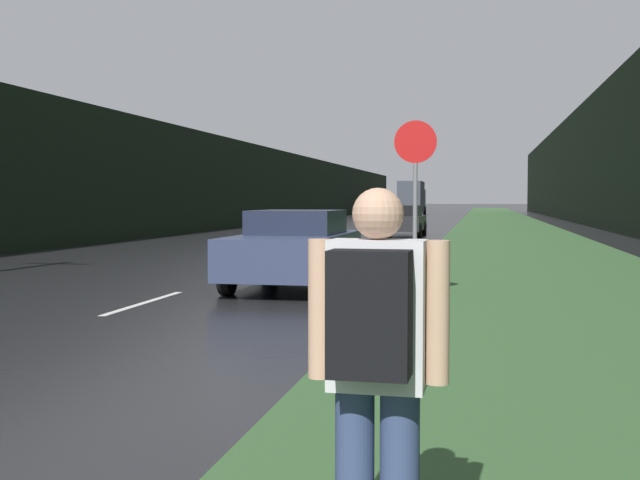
# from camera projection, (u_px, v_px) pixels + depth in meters

# --- Properties ---
(grass_verge) EXTENTS (6.00, 240.00, 0.02)m
(grass_verge) POSITION_uv_depth(u_px,v_px,m) (512.00, 234.00, 37.98)
(grass_verge) COLOR #33562D
(grass_verge) RESTS_ON ground_plane
(lane_stripe_c) EXTENTS (0.12, 3.00, 0.01)m
(lane_stripe_c) POSITION_uv_depth(u_px,v_px,m) (145.00, 303.00, 12.88)
(lane_stripe_c) COLOR silver
(lane_stripe_c) RESTS_ON ground_plane
(lane_stripe_d) EXTENTS (0.12, 3.00, 0.01)m
(lane_stripe_d) POSITION_uv_depth(u_px,v_px,m) (262.00, 267.00, 19.73)
(lane_stripe_d) COLOR silver
(lane_stripe_d) RESTS_ON ground_plane
(lane_stripe_e) EXTENTS (0.12, 3.00, 0.01)m
(lane_stripe_e) POSITION_uv_depth(u_px,v_px,m) (319.00, 249.00, 26.58)
(lane_stripe_e) COLOR silver
(lane_stripe_e) RESTS_ON ground_plane
(lane_stripe_f) EXTENTS (0.12, 3.00, 0.01)m
(lane_stripe_f) POSITION_uv_depth(u_px,v_px,m) (352.00, 239.00, 33.43)
(lane_stripe_f) COLOR silver
(lane_stripe_f) RESTS_ON ground_plane
(treeline_far_side) EXTENTS (2.00, 140.00, 5.13)m
(treeline_far_side) POSITION_uv_depth(u_px,v_px,m) (242.00, 185.00, 50.89)
(treeline_far_side) COLOR black
(treeline_far_side) RESTS_ON ground_plane
(treeline_near_side) EXTENTS (2.00, 140.00, 8.01)m
(treeline_near_side) POSITION_uv_depth(u_px,v_px,m) (613.00, 159.00, 46.38)
(treeline_near_side) COLOR black
(treeline_near_side) RESTS_ON ground_plane
(stop_sign) EXTENTS (0.67, 0.07, 2.90)m
(stop_sign) POSITION_uv_depth(u_px,v_px,m) (415.00, 192.00, 12.64)
(stop_sign) COLOR slate
(stop_sign) RESTS_ON ground_plane
(hitchhiker_with_backpack) EXTENTS (0.59, 0.42, 1.71)m
(hitchhiker_with_backpack) POSITION_uv_depth(u_px,v_px,m) (376.00, 364.00, 3.31)
(hitchhiker_with_backpack) COLOR navy
(hitchhiker_with_backpack) RESTS_ON ground_plane
(car_passing_near) EXTENTS (1.94, 4.57, 1.46)m
(car_passing_near) POSITION_uv_depth(u_px,v_px,m) (295.00, 248.00, 15.14)
(car_passing_near) COLOR #2D3856
(car_passing_near) RESTS_ON ground_plane
(car_passing_far) EXTENTS (1.85, 4.64, 1.40)m
(car_passing_far) POSITION_uv_depth(u_px,v_px,m) (403.00, 221.00, 35.99)
(car_passing_far) COLOR black
(car_passing_far) RESTS_ON ground_plane
(delivery_truck) EXTENTS (2.49, 8.51, 3.50)m
(delivery_truck) POSITION_uv_depth(u_px,v_px,m) (412.00, 198.00, 83.24)
(delivery_truck) COLOR black
(delivery_truck) RESTS_ON ground_plane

